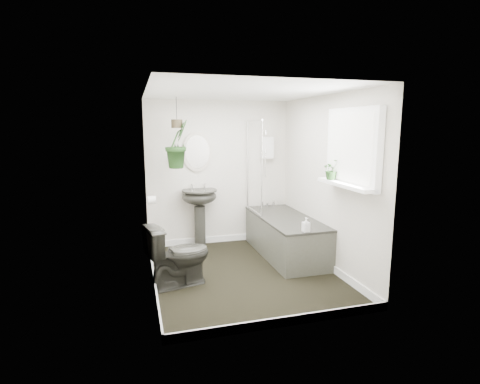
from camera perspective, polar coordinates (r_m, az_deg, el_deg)
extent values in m
cube|color=black|center=(5.02, 0.48, -12.30)|extent=(2.30, 2.80, 0.02)
cube|color=white|center=(4.67, 0.52, 15.12)|extent=(2.30, 2.80, 0.02)
cube|color=beige|center=(6.06, -3.28, 2.90)|extent=(2.30, 0.02, 2.30)
cube|color=beige|center=(3.40, 7.25, -2.69)|extent=(2.30, 0.02, 2.30)
cube|color=beige|center=(4.52, -13.75, 0.24)|extent=(0.02, 2.80, 2.30)
cube|color=beige|center=(5.15, 12.98, 1.43)|extent=(0.02, 2.80, 2.30)
cube|color=white|center=(5.00, 0.48, -11.66)|extent=(2.30, 2.80, 0.10)
cube|color=white|center=(6.18, 4.14, 6.76)|extent=(0.20, 0.10, 0.35)
ellipsoid|color=beige|center=(5.92, -6.54, 6.10)|extent=(0.46, 0.03, 0.62)
cylinder|color=black|center=(5.86, -10.37, 4.98)|extent=(0.04, 0.04, 0.22)
cylinder|color=white|center=(5.25, -13.30, -1.19)|extent=(0.11, 0.11, 0.11)
cube|color=white|center=(4.47, 16.78, 6.45)|extent=(0.08, 1.00, 0.90)
cube|color=white|center=(4.47, 15.76, 1.09)|extent=(0.18, 1.00, 0.04)
cube|color=white|center=(4.44, 16.29, 6.46)|extent=(0.01, 0.86, 0.76)
imported|color=black|center=(4.59, -9.35, -9.40)|extent=(0.82, 0.58, 0.76)
imported|color=black|center=(4.69, 13.83, 3.36)|extent=(0.23, 0.20, 0.25)
imported|color=black|center=(5.45, -9.51, 7.23)|extent=(0.48, 0.48, 0.69)
imported|color=black|center=(4.80, 10.02, -4.92)|extent=(0.09, 0.09, 0.18)
cylinder|color=#302819|center=(5.44, -9.60, 10.22)|extent=(0.16, 0.16, 0.12)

